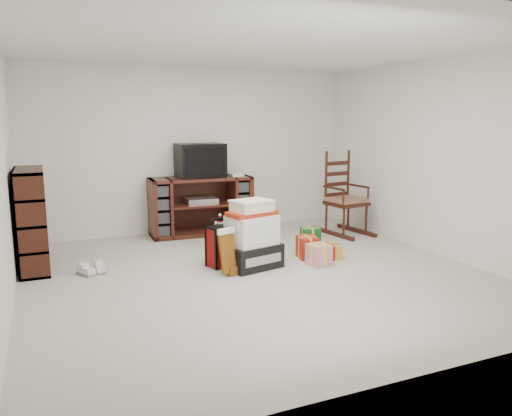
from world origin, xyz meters
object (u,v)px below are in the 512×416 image
Objects in this scene: mrs_claus_figurine at (220,244)px; rocking_chair at (344,205)px; gift_cluster at (316,248)px; bookshelf at (32,221)px; santa_figurine at (259,233)px; sneaker_pair at (93,270)px; tv_stand at (201,206)px; teddy_bear at (262,253)px; red_suitcase at (224,245)px; gift_pile at (252,239)px; crt_television at (200,160)px.

rocking_chair is at bearing 18.42° from mrs_claus_figurine.
bookshelf is at bearing 164.19° from gift_cluster.
santa_figurine reaches higher than sneaker_pair.
rocking_chair reaches higher than sneaker_pair.
bookshelf is at bearing 124.87° from sneaker_pair.
tv_stand reaches higher than gift_cluster.
mrs_claus_figurine is at bearing -152.37° from santa_figurine.
teddy_bear is at bearing -179.88° from gift_cluster.
red_suitcase reaches higher than teddy_bear.
tv_stand is at bearing 22.16° from sneaker_pair.
red_suitcase is 1.77× the size of teddy_bear.
gift_pile is 2.07m from crt_television.
gift_cluster is at bearing -15.81° from bookshelf.
bookshelf is at bearing 142.30° from red_suitcase.
red_suitcase is 1.20m from gift_cluster.
bookshelf reaches higher than teddy_bear.
teddy_bear is at bearing -33.25° from mrs_claus_figurine.
mrs_claus_figurine is at bearing 117.26° from gift_pile.
crt_television reaches higher than tv_stand.
rocking_chair reaches higher than teddy_bear.
teddy_bear is at bearing -81.48° from tv_stand.
mrs_claus_figurine reaches higher than sneaker_pair.
crt_television is at bearing 22.00° from bookshelf.
teddy_bear is at bearing 1.89° from gift_pile.
mrs_claus_figurine is (-0.28, 0.33, -0.12)m from gift_pile.
crt_television reaches higher than mrs_claus_figurine.
bookshelf is at bearing 144.54° from gift_pile.
tv_stand is 1.96× the size of gift_pile.
mrs_claus_figurine is 0.71× the size of gift_cluster.
mrs_claus_figurine is (-0.68, -0.35, -0.00)m from santa_figurine.
sneaker_pair is at bearing 170.40° from gift_cluster.
gift_pile is at bearing -90.01° from crt_television.
rocking_chair is 2.27m from gift_pile.
mrs_claus_figurine reaches higher than red_suitcase.
crt_television is (2.34, 0.95, 0.56)m from bookshelf.
gift_pile is 0.94× the size of gift_cluster.
red_suitcase is at bearing -91.65° from mrs_claus_figurine.
santa_figurine is (-1.59, -0.40, -0.22)m from rocking_chair.
tv_stand is 0.69m from crt_television.
gift_pile is 0.36m from red_suitcase.
crt_television is at bearing 77.60° from gift_pile.
gift_cluster is (0.50, -0.64, -0.10)m from santa_figurine.
bookshelf is at bearing -158.81° from crt_television.
santa_figurine is at bearing -173.69° from rocking_chair.
tv_stand reaches higher than santa_figurine.
red_suitcase is 1.95m from crt_television.
rocking_chair is 3.82m from sneaker_pair.
bookshelf reaches higher than santa_figurine.
crt_television is (0.01, 0.02, 0.69)m from tv_stand.
sneaker_pair is (-1.92, 0.45, -0.10)m from teddy_bear.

